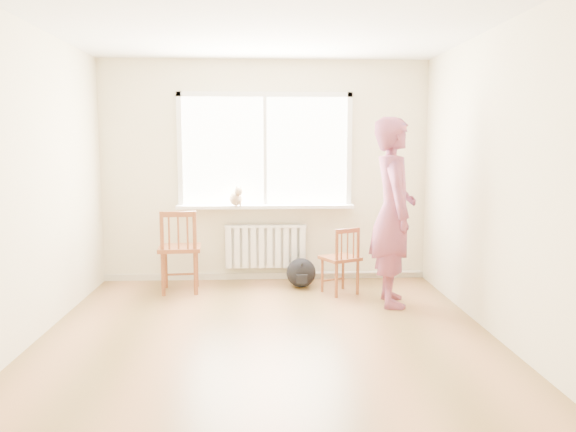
{
  "coord_description": "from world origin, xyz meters",
  "views": [
    {
      "loc": [
        -0.04,
        -4.67,
        1.68
      ],
      "look_at": [
        0.23,
        1.2,
        0.93
      ],
      "focal_mm": 35.0,
      "sensor_mm": 36.0,
      "label": 1
    }
  ],
  "objects": [
    {
      "name": "window",
      "position": [
        0.0,
        2.22,
        1.66
      ],
      "size": [
        2.12,
        0.05,
        1.42
      ],
      "color": "white",
      "rests_on": "back_wall"
    },
    {
      "name": "heating_pipe",
      "position": [
        1.25,
        2.19,
        0.08
      ],
      "size": [
        1.4,
        0.04,
        0.04
      ],
      "primitive_type": "cylinder",
      "rotation": [
        0.0,
        1.57,
        0.0
      ],
      "color": "silver",
      "rests_on": "back_wall"
    },
    {
      "name": "ceiling",
      "position": [
        0.0,
        0.0,
        2.7
      ],
      "size": [
        4.5,
        4.5,
        0.0
      ],
      "primitive_type": "plane",
      "rotation": [
        3.14,
        0.0,
        0.0
      ],
      "color": "white",
      "rests_on": "back_wall"
    },
    {
      "name": "windowsill",
      "position": [
        0.0,
        2.14,
        0.93
      ],
      "size": [
        2.15,
        0.22,
        0.04
      ],
      "primitive_type": "cube",
      "color": "white",
      "rests_on": "back_wall"
    },
    {
      "name": "baseboard",
      "position": [
        0.0,
        2.23,
        0.04
      ],
      "size": [
        4.0,
        0.03,
        0.08
      ],
      "primitive_type": "cube",
      "color": "beige",
      "rests_on": "ground"
    },
    {
      "name": "chair_left",
      "position": [
        -0.98,
        1.64,
        0.48
      ],
      "size": [
        0.5,
        0.48,
        0.95
      ],
      "rotation": [
        0.0,
        0.0,
        3.22
      ],
      "color": "brown",
      "rests_on": "floor"
    },
    {
      "name": "back_wall",
      "position": [
        0.0,
        2.25,
        1.35
      ],
      "size": [
        4.0,
        0.01,
        2.7
      ],
      "primitive_type": "cube",
      "color": "beige",
      "rests_on": "ground"
    },
    {
      "name": "radiator",
      "position": [
        0.0,
        2.16,
        0.44
      ],
      "size": [
        1.0,
        0.12,
        0.55
      ],
      "color": "white",
      "rests_on": "back_wall"
    },
    {
      "name": "floor",
      "position": [
        0.0,
        0.0,
        0.0
      ],
      "size": [
        4.5,
        4.5,
        0.0
      ],
      "primitive_type": "plane",
      "color": "#A36D42",
      "rests_on": "ground"
    },
    {
      "name": "cat",
      "position": [
        -0.35,
        2.06,
        1.05
      ],
      "size": [
        0.23,
        0.36,
        0.25
      ],
      "rotation": [
        0.0,
        0.0,
        0.32
      ],
      "color": "beige",
      "rests_on": "windowsill"
    },
    {
      "name": "backpack",
      "position": [
        0.42,
        1.81,
        0.17
      ],
      "size": [
        0.41,
        0.36,
        0.35
      ],
      "primitive_type": "ellipsoid",
      "rotation": [
        0.0,
        0.0,
        -0.32
      ],
      "color": "black",
      "rests_on": "floor"
    },
    {
      "name": "person",
      "position": [
        1.33,
        1.08,
        0.98
      ],
      "size": [
        0.51,
        0.74,
        1.96
      ],
      "primitive_type": "imported",
      "rotation": [
        0.0,
        0.0,
        1.52
      ],
      "color": "#C1405C",
      "rests_on": "floor"
    },
    {
      "name": "chair_right",
      "position": [
        0.86,
        1.49,
        0.39
      ],
      "size": [
        0.5,
        0.49,
        0.76
      ],
      "rotation": [
        0.0,
        0.0,
        3.6
      ],
      "color": "brown",
      "rests_on": "floor"
    }
  ]
}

